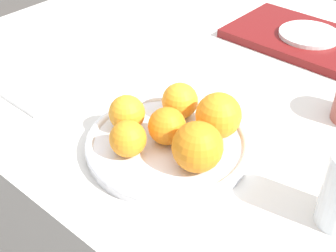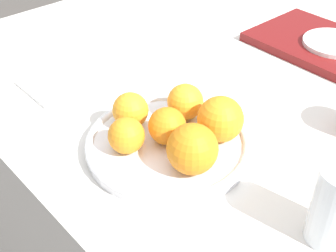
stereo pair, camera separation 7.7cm
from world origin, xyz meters
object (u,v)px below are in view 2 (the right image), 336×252
orange_2 (126,136)px  serving_tray (333,49)px  orange_0 (192,149)px  orange_5 (167,126)px  napkin (55,85)px  side_plate (334,43)px  fruit_platter (168,144)px  orange_1 (185,102)px  orange_4 (220,119)px  orange_3 (130,110)px

orange_2 → serving_tray: bearing=88.2°
orange_0 → orange_5: size_ratio=1.26×
orange_5 → orange_0: bearing=-12.6°
orange_2 → serving_tray: (0.02, 0.58, -0.04)m
napkin → side_plate: bearing=62.0°
fruit_platter → orange_1: bearing=115.9°
orange_5 → napkin: (-0.30, -0.04, -0.04)m
orange_5 → serving_tray: size_ratio=0.17×
orange_5 → side_plate: bearing=90.9°
orange_0 → fruit_platter: bearing=167.5°
orange_4 → napkin: orange_4 is taller
orange_5 → side_plate: (-0.01, 0.51, -0.02)m
orange_4 → orange_5: bearing=-125.6°
fruit_platter → napkin: (-0.31, -0.04, -0.01)m
fruit_platter → orange_2: 0.08m
orange_1 → serving_tray: size_ratio=0.18×
orange_5 → napkin: bearing=-172.3°
orange_2 → napkin: (-0.28, 0.02, -0.04)m
orange_0 → orange_4: 0.09m
orange_3 → orange_4: 0.16m
orange_1 → orange_4: size_ratio=0.83×
orange_3 → serving_tray: (0.07, 0.53, -0.04)m
fruit_platter → side_plate: bearing=91.2°
fruit_platter → side_plate: (-0.01, 0.52, 0.01)m
orange_3 → fruit_platter: bearing=11.8°
orange_5 → napkin: orange_5 is taller
orange_0 → serving_tray: (-0.09, 0.53, -0.05)m
fruit_platter → orange_3: size_ratio=4.43×
orange_4 → serving_tray: (-0.06, 0.44, -0.05)m
fruit_platter → serving_tray: (-0.01, 0.52, -0.00)m
orange_3 → orange_5: 0.08m
orange_1 → orange_3: 0.10m
orange_3 → serving_tray: 0.54m
orange_2 → orange_3: (-0.05, 0.05, 0.00)m
orange_0 → napkin: (-0.38, -0.02, -0.05)m
serving_tray → orange_1: bearing=-93.1°
orange_1 → napkin: 0.30m
orange_1 → orange_3: bearing=-116.8°
fruit_platter → orange_0: orange_0 is taller
orange_1 → orange_5: size_ratio=1.02×
orange_2 → orange_4: orange_4 is taller
fruit_platter → orange_2: size_ratio=4.64×
side_plate → orange_3: bearing=-97.3°
orange_3 → side_plate: (0.07, 0.53, -0.02)m
fruit_platter → orange_3: 0.09m
orange_0 → orange_2: 0.11m
orange_1 → orange_5: 0.08m
orange_4 → orange_2: bearing=-119.5°
orange_0 → orange_1: (-0.11, 0.09, -0.01)m
fruit_platter → side_plate: side_plate is taller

